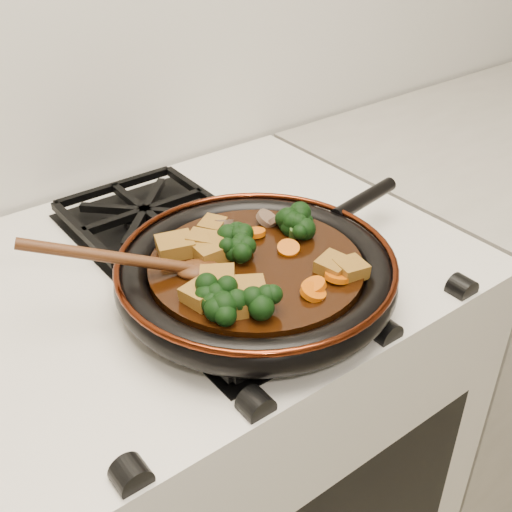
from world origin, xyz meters
TOP-DOWN VIEW (x-y plane):
  - stove at (0.00, 1.69)m, footprint 0.76×0.60m
  - burner_grate_front at (0.00, 1.55)m, footprint 0.23×0.23m
  - burner_grate_back at (0.00, 1.83)m, footprint 0.23×0.23m
  - skillet at (0.02, 1.56)m, footprint 0.49×0.36m
  - braising_sauce at (0.02, 1.56)m, footprint 0.28×0.28m
  - tofu_cube_0 at (-0.07, 1.53)m, footprint 0.05×0.05m
  - tofu_cube_1 at (-0.02, 1.63)m, footprint 0.06×0.06m
  - tofu_cube_2 at (-0.03, 1.51)m, footprint 0.06×0.06m
  - tofu_cube_3 at (-0.08, 1.54)m, footprint 0.05×0.05m
  - tofu_cube_4 at (0.02, 1.66)m, footprint 0.05×0.05m
  - tofu_cube_5 at (0.08, 1.49)m, footprint 0.05×0.05m
  - tofu_cube_6 at (-0.07, 1.50)m, footprint 0.05×0.05m
  - tofu_cube_7 at (0.10, 1.47)m, footprint 0.04×0.04m
  - tofu_cube_8 at (-0.02, 1.61)m, footprint 0.05×0.05m
  - tofu_cube_9 at (-0.05, 1.65)m, footprint 0.06×0.06m
  - tofu_cube_10 at (-0.05, 1.55)m, footprint 0.06×0.06m
  - broccoli_floret_0 at (-0.07, 1.53)m, footprint 0.08×0.08m
  - broccoli_floret_1 at (0.00, 1.58)m, footprint 0.08×0.08m
  - broccoli_floret_2 at (0.02, 1.61)m, footprint 0.08×0.09m
  - broccoli_floret_3 at (-0.04, 1.48)m, footprint 0.08×0.08m
  - broccoli_floret_4 at (0.09, 1.58)m, footprint 0.09×0.09m
  - broccoli_floret_5 at (0.12, 1.60)m, footprint 0.07×0.07m
  - broccoli_floret_6 at (-0.08, 1.53)m, footprint 0.08×0.09m
  - broccoli_floret_7 at (0.11, 1.60)m, footprint 0.09×0.09m
  - broccoli_floret_8 at (-0.07, 1.50)m, footprint 0.09×0.08m
  - carrot_coin_0 at (0.07, 1.56)m, footprint 0.03×0.03m
  - carrot_coin_1 at (0.03, 1.47)m, footprint 0.03×0.03m
  - carrot_coin_2 at (0.04, 1.48)m, footprint 0.03×0.03m
  - carrot_coin_3 at (0.08, 1.47)m, footprint 0.03×0.03m
  - carrot_coin_4 at (0.06, 1.62)m, footprint 0.03×0.03m
  - mushroom_slice_0 at (0.03, 1.67)m, footprint 0.05×0.05m
  - mushroom_slice_1 at (0.09, 1.64)m, footprint 0.04×0.04m
  - mushroom_slice_2 at (0.10, 1.62)m, footprint 0.03×0.03m
  - wooden_spoon at (-0.10, 1.62)m, footprint 0.14×0.09m

SIDE VIEW (x-z plane):
  - stove at x=0.00m, z-range 0.00..0.90m
  - burner_grate_front at x=0.00m, z-range 0.90..0.93m
  - burner_grate_back at x=0.00m, z-range 0.90..0.93m
  - skillet at x=0.02m, z-range 0.92..0.97m
  - braising_sauce at x=0.02m, z-range 0.94..0.96m
  - carrot_coin_0 at x=0.07m, z-range 0.95..0.97m
  - carrot_coin_1 at x=0.03m, z-range 0.95..0.97m
  - carrot_coin_2 at x=0.04m, z-range 0.95..0.97m
  - carrot_coin_3 at x=0.08m, z-range 0.96..0.97m
  - carrot_coin_4 at x=0.06m, z-range 0.96..0.97m
  - mushroom_slice_0 at x=0.03m, z-range 0.95..0.98m
  - mushroom_slice_1 at x=0.09m, z-range 0.95..0.98m
  - mushroom_slice_2 at x=0.10m, z-range 0.95..0.98m
  - tofu_cube_7 at x=0.10m, z-range 0.96..0.98m
  - tofu_cube_4 at x=0.02m, z-range 0.96..0.98m
  - tofu_cube_5 at x=0.08m, z-range 0.95..0.98m
  - tofu_cube_6 at x=-0.07m, z-range 0.96..0.98m
  - broccoli_floret_6 at x=-0.08m, z-range 0.93..1.00m
  - tofu_cube_10 at x=-0.05m, z-range 0.95..0.98m
  - tofu_cube_3 at x=-0.08m, z-range 0.95..0.98m
  - tofu_cube_1 at x=-0.02m, z-range 0.95..0.98m
  - tofu_cube_0 at x=-0.07m, z-range 0.95..0.98m
  - tofu_cube_2 at x=-0.03m, z-range 0.95..0.98m
  - tofu_cube_8 at x=-0.02m, z-range 0.95..0.98m
  - tofu_cube_9 at x=-0.05m, z-range 0.95..0.98m
  - broccoli_floret_8 at x=-0.07m, z-range 0.94..1.00m
  - broccoli_floret_1 at x=0.00m, z-range 0.94..1.00m
  - broccoli_floret_7 at x=0.11m, z-range 0.93..1.00m
  - broccoli_floret_5 at x=0.12m, z-range 0.93..1.01m
  - broccoli_floret_0 at x=-0.07m, z-range 0.93..1.01m
  - broccoli_floret_2 at x=0.02m, z-range 0.94..1.01m
  - broccoli_floret_3 at x=-0.04m, z-range 0.94..1.00m
  - broccoli_floret_4 at x=0.09m, z-range 0.94..1.01m
  - wooden_spoon at x=-0.10m, z-range 0.87..1.09m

